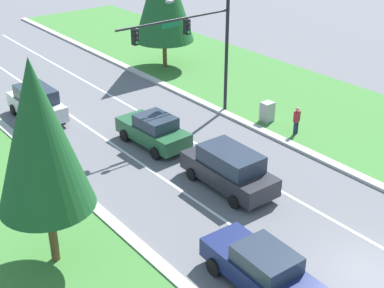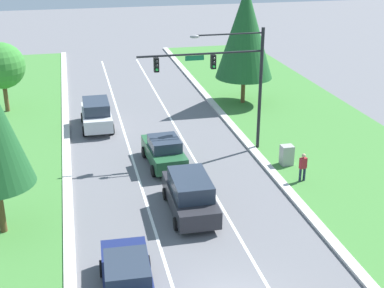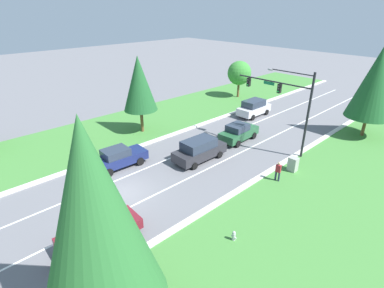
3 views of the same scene
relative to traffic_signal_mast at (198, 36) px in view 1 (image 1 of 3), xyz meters
name	(u,v)px [view 1 (image 1 of 3)]	position (x,y,z in m)	size (l,w,h in m)	color
ground_plane	(368,275)	(-3.89, -14.69, -5.04)	(160.00, 160.00, 0.00)	slate
traffic_signal_mast	(198,36)	(0.00, 0.00, 0.00)	(7.49, 0.41, 7.54)	black
charcoal_suv	(229,168)	(-3.73, -6.91, -4.06)	(2.19, 4.93, 1.93)	#28282D
silver_suv	(37,103)	(-7.40, 6.00, -4.03)	(2.11, 4.55, 1.97)	silver
forest_sedan	(153,130)	(-3.99, -1.19, -4.16)	(2.19, 4.54, 1.76)	#235633
navy_sedan	(261,268)	(-7.43, -12.70, -4.18)	(2.14, 4.68, 1.70)	navy
utility_cabinet	(267,112)	(2.93, -2.84, -4.41)	(0.70, 0.60, 1.25)	#9E9E99
pedestrian	(297,120)	(2.92, -5.08, -4.10)	(0.41, 0.28, 1.69)	#232842
conifer_mid_left_tree	(39,136)	(-12.41, -6.88, 0.18)	(3.42, 3.42, 7.97)	brown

